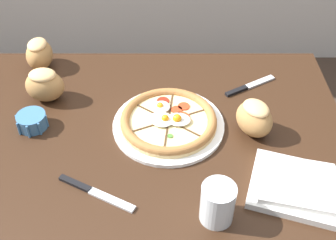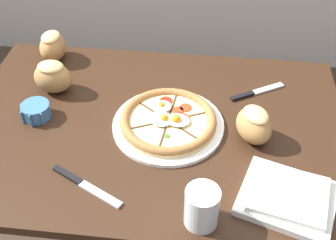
{
  "view_description": "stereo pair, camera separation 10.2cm",
  "coord_description": "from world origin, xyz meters",
  "px_view_note": "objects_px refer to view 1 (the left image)",
  "views": [
    {
      "loc": [
        0.05,
        -0.9,
        1.58
      ],
      "look_at": [
        0.05,
        -0.0,
        0.76
      ],
      "focal_mm": 45.0,
      "sensor_mm": 36.0,
      "label": 1
    },
    {
      "loc": [
        0.15,
        -0.89,
        1.58
      ],
      "look_at": [
        0.05,
        -0.0,
        0.76
      ],
      "focal_mm": 45.0,
      "sensor_mm": 36.0,
      "label": 2
    }
  ],
  "objects_px": {
    "napkin_folded": "(296,186)",
    "water_glass": "(217,205)",
    "knife_spare": "(95,192)",
    "knife_main": "(249,86)",
    "bread_piece_near": "(44,85)",
    "dining_table": "(153,154)",
    "ramekin_bowl": "(31,122)",
    "bread_piece_mid": "(39,54)",
    "bread_piece_far": "(254,118)",
    "pizza": "(168,123)"
  },
  "relations": [
    {
      "from": "napkin_folded",
      "to": "water_glass",
      "type": "height_order",
      "value": "water_glass"
    },
    {
      "from": "knife_spare",
      "to": "knife_main",
      "type": "bearing_deg",
      "value": 71.23
    },
    {
      "from": "bread_piece_near",
      "to": "knife_main",
      "type": "height_order",
      "value": "bread_piece_near"
    },
    {
      "from": "dining_table",
      "to": "water_glass",
      "type": "relative_size",
      "value": 10.66
    },
    {
      "from": "ramekin_bowl",
      "to": "bread_piece_mid",
      "type": "xyz_separation_m",
      "value": [
        -0.04,
        0.3,
        0.03
      ]
    },
    {
      "from": "bread_piece_far",
      "to": "knife_spare",
      "type": "relative_size",
      "value": 0.71
    },
    {
      "from": "dining_table",
      "to": "pizza",
      "type": "bearing_deg",
      "value": -4.93
    },
    {
      "from": "pizza",
      "to": "bread_piece_mid",
      "type": "relative_size",
      "value": 2.82
    },
    {
      "from": "pizza",
      "to": "bread_piece_near",
      "type": "distance_m",
      "value": 0.4
    },
    {
      "from": "knife_main",
      "to": "water_glass",
      "type": "relative_size",
      "value": 1.64
    },
    {
      "from": "dining_table",
      "to": "bread_piece_near",
      "type": "distance_m",
      "value": 0.4
    },
    {
      "from": "napkin_folded",
      "to": "ramekin_bowl",
      "type": "bearing_deg",
      "value": 162.22
    },
    {
      "from": "bread_piece_near",
      "to": "knife_spare",
      "type": "xyz_separation_m",
      "value": [
        0.2,
        -0.37,
        -0.05
      ]
    },
    {
      "from": "ramekin_bowl",
      "to": "knife_spare",
      "type": "relative_size",
      "value": 0.45
    },
    {
      "from": "knife_main",
      "to": "water_glass",
      "type": "distance_m",
      "value": 0.52
    },
    {
      "from": "ramekin_bowl",
      "to": "bread_piece_far",
      "type": "distance_m",
      "value": 0.64
    },
    {
      "from": "knife_main",
      "to": "knife_spare",
      "type": "distance_m",
      "value": 0.62
    },
    {
      "from": "dining_table",
      "to": "knife_spare",
      "type": "distance_m",
      "value": 0.31
    },
    {
      "from": "dining_table",
      "to": "knife_spare",
      "type": "xyz_separation_m",
      "value": [
        -0.14,
        -0.24,
        0.12
      ]
    },
    {
      "from": "pizza",
      "to": "knife_main",
      "type": "xyz_separation_m",
      "value": [
        0.26,
        0.19,
        -0.02
      ]
    },
    {
      "from": "bread_piece_near",
      "to": "knife_main",
      "type": "xyz_separation_m",
      "value": [
        0.64,
        0.06,
        -0.05
      ]
    },
    {
      "from": "bread_piece_near",
      "to": "bread_piece_far",
      "type": "bearing_deg",
      "value": -13.63
    },
    {
      "from": "ramekin_bowl",
      "to": "water_glass",
      "type": "distance_m",
      "value": 0.6
    },
    {
      "from": "bread_piece_near",
      "to": "water_glass",
      "type": "xyz_separation_m",
      "value": [
        0.49,
        -0.44,
        -0.01
      ]
    },
    {
      "from": "ramekin_bowl",
      "to": "bread_piece_far",
      "type": "height_order",
      "value": "bread_piece_far"
    },
    {
      "from": "knife_spare",
      "to": "napkin_folded",
      "type": "bearing_deg",
      "value": 28.55
    },
    {
      "from": "bread_piece_mid",
      "to": "bread_piece_far",
      "type": "xyz_separation_m",
      "value": [
        0.68,
        -0.32,
        0.0
      ]
    },
    {
      "from": "knife_main",
      "to": "knife_spare",
      "type": "xyz_separation_m",
      "value": [
        -0.45,
        -0.43,
        0.0
      ]
    },
    {
      "from": "pizza",
      "to": "water_glass",
      "type": "relative_size",
      "value": 3.05
    },
    {
      "from": "pizza",
      "to": "knife_spare",
      "type": "distance_m",
      "value": 0.3
    },
    {
      "from": "napkin_folded",
      "to": "bread_piece_near",
      "type": "xyz_separation_m",
      "value": [
        -0.7,
        0.36,
        0.04
      ]
    },
    {
      "from": "ramekin_bowl",
      "to": "bread_piece_mid",
      "type": "distance_m",
      "value": 0.31
    },
    {
      "from": "dining_table",
      "to": "bread_piece_far",
      "type": "xyz_separation_m",
      "value": [
        0.29,
        -0.02,
        0.17
      ]
    },
    {
      "from": "bread_piece_mid",
      "to": "knife_spare",
      "type": "xyz_separation_m",
      "value": [
        0.25,
        -0.55,
        -0.05
      ]
    },
    {
      "from": "pizza",
      "to": "bread_piece_near",
      "type": "xyz_separation_m",
      "value": [
        -0.38,
        0.13,
        0.04
      ]
    },
    {
      "from": "dining_table",
      "to": "bread_piece_near",
      "type": "height_order",
      "value": "bread_piece_near"
    },
    {
      "from": "napkin_folded",
      "to": "knife_spare",
      "type": "bearing_deg",
      "value": -178.74
    },
    {
      "from": "pizza",
      "to": "bread_piece_mid",
      "type": "bearing_deg",
      "value": 145.04
    },
    {
      "from": "ramekin_bowl",
      "to": "water_glass",
      "type": "height_order",
      "value": "water_glass"
    },
    {
      "from": "bread_piece_far",
      "to": "knife_spare",
      "type": "distance_m",
      "value": 0.48
    },
    {
      "from": "napkin_folded",
      "to": "bread_piece_mid",
      "type": "distance_m",
      "value": 0.93
    },
    {
      "from": "bread_piece_near",
      "to": "water_glass",
      "type": "relative_size",
      "value": 1.17
    },
    {
      "from": "pizza",
      "to": "ramekin_bowl",
      "type": "bearing_deg",
      "value": 179.96
    },
    {
      "from": "napkin_folded",
      "to": "bread_piece_near",
      "type": "bearing_deg",
      "value": 152.72
    },
    {
      "from": "pizza",
      "to": "knife_main",
      "type": "height_order",
      "value": "pizza"
    },
    {
      "from": "napkin_folded",
      "to": "bread_piece_mid",
      "type": "height_order",
      "value": "bread_piece_mid"
    },
    {
      "from": "knife_main",
      "to": "napkin_folded",
      "type": "bearing_deg",
      "value": -112.91
    },
    {
      "from": "pizza",
      "to": "ramekin_bowl",
      "type": "height_order",
      "value": "pizza"
    },
    {
      "from": "ramekin_bowl",
      "to": "bread_piece_near",
      "type": "height_order",
      "value": "bread_piece_near"
    },
    {
      "from": "napkin_folded",
      "to": "water_glass",
      "type": "distance_m",
      "value": 0.22
    }
  ]
}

